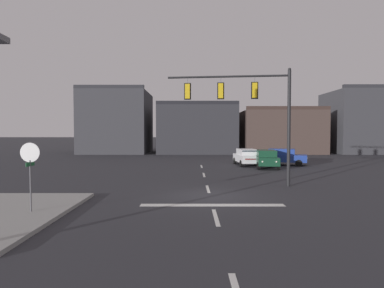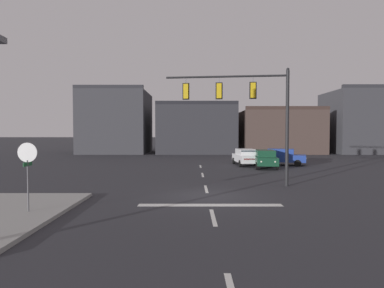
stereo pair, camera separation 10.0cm
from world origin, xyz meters
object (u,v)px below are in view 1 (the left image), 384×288
Objects in this scene: signal_mast_near_side at (248,103)px; car_lot_farside at (246,157)px; stop_sign at (29,160)px; car_lot_middle at (282,156)px; car_lot_nearside at (266,158)px.

signal_mast_near_side is 12.65m from car_lot_farside.
stop_sign is 22.10m from car_lot_farside.
car_lot_farside is (1.91, 11.80, -4.12)m from signal_mast_near_side.
car_lot_middle is 3.60m from car_lot_farside.
stop_sign is at bearing -128.27° from car_lot_nearside.
car_lot_farside is (11.65, 18.74, -1.29)m from stop_sign.
car_lot_nearside is at bearing -133.07° from car_lot_middle.
stop_sign is 24.31m from car_lot_middle.
car_lot_middle is at bearing 65.26° from signal_mast_near_side.
car_lot_farside is at bearing 123.46° from car_lot_nearside.
car_lot_middle is (5.51, 11.96, -4.12)m from signal_mast_near_side.
signal_mast_near_side reaches higher than car_lot_nearside.
car_lot_nearside is (13.08, 16.58, -1.29)m from stop_sign.
signal_mast_near_side is at bearing 35.48° from stop_sign.
signal_mast_near_side reaches higher than car_lot_farside.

